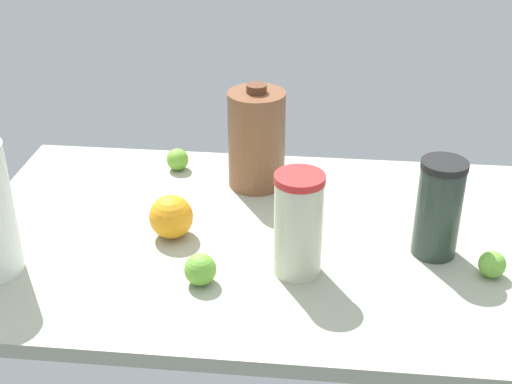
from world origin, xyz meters
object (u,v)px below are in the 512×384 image
at_px(chocolate_milk_jug, 257,139).
at_px(lime_beside_bowl, 492,264).
at_px(lime_by_jug, 178,159).
at_px(tumbler_cup, 298,224).
at_px(shaker_bottle, 439,208).
at_px(lime_far_back, 200,269).
at_px(orange_loose, 171,217).

relative_size(chocolate_milk_jug, lime_beside_bowl, 4.79).
bearing_deg(lime_by_jug, lime_beside_bowl, -29.21).
bearing_deg(tumbler_cup, shaker_bottle, 19.12).
relative_size(chocolate_milk_jug, shaker_bottle, 1.22).
distance_m(lime_by_jug, lime_far_back, 0.48).
relative_size(orange_loose, lime_beside_bowl, 1.76).
distance_m(shaker_bottle, lime_by_jug, 0.65).
xyz_separation_m(tumbler_cup, chocolate_milk_jug, (-0.11, 0.34, 0.01)).
bearing_deg(lime_by_jug, chocolate_milk_jug, -15.26).
bearing_deg(orange_loose, tumbler_cup, -20.70).
xyz_separation_m(lime_beside_bowl, lime_far_back, (-0.54, -0.08, 0.00)).
height_order(lime_beside_bowl, lime_far_back, lime_far_back).
bearing_deg(lime_far_back, chocolate_milk_jug, 81.28).
distance_m(tumbler_cup, orange_loose, 0.28).
relative_size(lime_by_jug, orange_loose, 0.59).
bearing_deg(orange_loose, lime_beside_bowl, -7.01).
bearing_deg(orange_loose, chocolate_milk_jug, 58.88).
relative_size(tumbler_cup, lime_beside_bowl, 4.01).
xyz_separation_m(lime_by_jug, orange_loose, (0.05, -0.30, 0.02)).
relative_size(lime_by_jug, lime_beside_bowl, 1.04).
xyz_separation_m(shaker_bottle, orange_loose, (-0.52, 0.01, -0.06)).
distance_m(tumbler_cup, lime_by_jug, 0.51).
height_order(tumbler_cup, chocolate_milk_jug, chocolate_milk_jug).
distance_m(tumbler_cup, lime_beside_bowl, 0.37).
height_order(shaker_bottle, lime_far_back, shaker_bottle).
bearing_deg(lime_by_jug, orange_loose, -80.71).
xyz_separation_m(chocolate_milk_jug, lime_far_back, (-0.06, -0.40, -0.08)).
xyz_separation_m(tumbler_cup, lime_by_jug, (-0.31, 0.40, -0.08)).
bearing_deg(chocolate_milk_jug, lime_far_back, -98.72).
bearing_deg(lime_beside_bowl, tumbler_cup, -176.53).
bearing_deg(tumbler_cup, chocolate_milk_jug, 108.17).
height_order(tumbler_cup, lime_by_jug, tumbler_cup).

